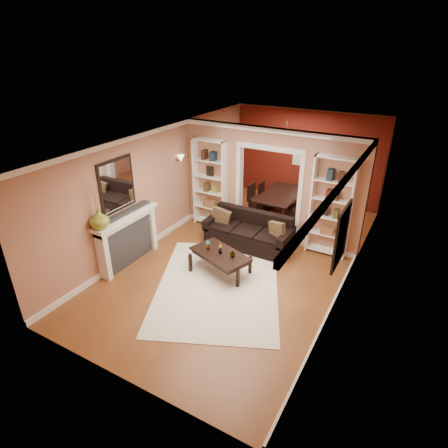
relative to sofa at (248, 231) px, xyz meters
The scene contains 30 objects.
floor 0.63m from the sofa, 70.41° to the right, with size 8.00×8.00×0.00m, color brown.
ceiling 2.35m from the sofa, 70.41° to the right, with size 8.00×8.00×0.00m, color white.
wall_back 3.68m from the sofa, 87.42° to the left, with size 8.00×8.00×0.00m, color #AE775C.
wall_front 4.55m from the sofa, 87.94° to the right, with size 8.00×8.00×0.00m, color #AE775C.
wall_left 2.34m from the sofa, 167.85° to the right, with size 8.00×8.00×0.00m, color #AE775C.
wall_right 2.63m from the sofa, 10.58° to the right, with size 8.00×8.00×0.00m, color #AE775C.
partition_wall 1.22m from the sofa, 77.94° to the left, with size 4.50×0.15×2.70m, color #AE775C.
red_back_panel 3.64m from the sofa, 87.39° to the left, with size 4.44×0.04×2.64m, color maroon.
dining_window 3.67m from the sofa, 87.36° to the left, with size 0.78×0.03×0.98m, color #8CA5CC.
area_rug 1.81m from the sofa, 83.73° to the right, with size 2.37×3.32×0.01m, color white.
sofa is the anchor object (origin of this frame).
pillow_left 0.76m from the sofa, behind, with size 0.45×0.13×0.45m, color brown.
pillow_right 0.76m from the sofa, ahead, with size 0.43×0.12×0.43m, color brown.
coffee_table 1.34m from the sofa, 90.13° to the right, with size 1.26×0.68×0.48m, color black.
plant_left 1.37m from the sofa, 102.56° to the right, with size 0.11×0.08×0.22m, color #336626.
plant_center 1.34m from the sofa, 90.13° to the right, with size 0.11×0.09×0.20m, color #336626.
plant_right 1.37m from the sofa, 77.69° to the right, with size 0.11×0.11×0.20m, color #336626.
bookshelf_left 1.68m from the sofa, 157.35° to the left, with size 0.90×0.30×2.30m, color white.
bookshelf_right 1.95m from the sofa, 18.73° to the left, with size 0.90×0.30×2.30m, color white.
fireplace 2.75m from the sofa, 134.70° to the right, with size 0.32×1.70×1.16m, color white.
vase 3.41m from the sofa, 126.06° to the right, with size 0.38×0.38×0.40m, color olive.
mirror 3.17m from the sofa, 136.71° to the right, with size 0.03×0.95×1.10m, color silver.
wall_sconce 2.45m from the sofa, behind, with size 0.18×0.18×0.22m, color #FFE0A5.
framed_art 3.01m from the sofa, 31.46° to the right, with size 0.04×0.85×1.05m, color black.
dining_table 2.09m from the sofa, 89.60° to the left, with size 0.99×1.78×0.62m, color black.
dining_chair_nw 1.86m from the sofa, 106.70° to the left, with size 0.45×0.45×0.91m, color black.
dining_chair_ne 1.87m from the sofa, 72.45° to the left, with size 0.39×0.39×0.79m, color black.
dining_chair_sw 2.44m from the sofa, 102.66° to the left, with size 0.37×0.37×0.76m, color black.
dining_chair_se 2.45m from the sofa, 76.68° to the left, with size 0.38×0.38×0.78m, color black.
chandelier 2.78m from the sofa, 85.93° to the left, with size 0.50×0.50×0.30m, color #3C251B.
Camera 1 is at (3.20, -6.68, 4.45)m, focal length 30.00 mm.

